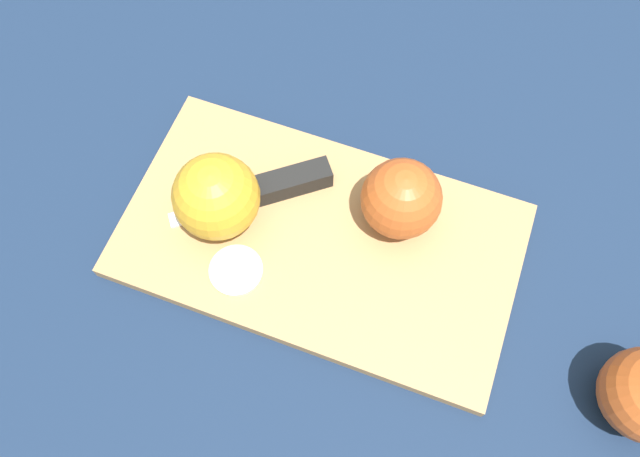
# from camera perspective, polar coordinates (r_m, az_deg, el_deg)

# --- Properties ---
(ground_plane) EXTENTS (4.00, 4.00, 0.00)m
(ground_plane) POSITION_cam_1_polar(r_m,az_deg,el_deg) (0.60, -0.00, -1.35)
(ground_plane) COLOR #14233D
(cutting_board) EXTENTS (0.37, 0.21, 0.01)m
(cutting_board) POSITION_cam_1_polar(r_m,az_deg,el_deg) (0.59, -0.00, -1.08)
(cutting_board) COLOR #A37A4C
(cutting_board) RESTS_ON ground_plane
(apple_half_left) EXTENTS (0.07, 0.07, 0.07)m
(apple_half_left) POSITION_cam_1_polar(r_m,az_deg,el_deg) (0.57, 7.41, 2.70)
(apple_half_left) COLOR #AD4C1E
(apple_half_left) RESTS_ON cutting_board
(apple_half_right) EXTENTS (0.08, 0.08, 0.08)m
(apple_half_right) POSITION_cam_1_polar(r_m,az_deg,el_deg) (0.57, -9.44, 2.87)
(apple_half_right) COLOR gold
(apple_half_right) RESTS_ON cutting_board
(knife) EXTENTS (0.14, 0.11, 0.02)m
(knife) POSITION_cam_1_polar(r_m,az_deg,el_deg) (0.60, -3.29, 4.07)
(knife) COLOR silver
(knife) RESTS_ON cutting_board
(apple_slice) EXTENTS (0.05, 0.05, 0.00)m
(apple_slice) POSITION_cam_1_polar(r_m,az_deg,el_deg) (0.58, -7.68, -3.83)
(apple_slice) COLOR beige
(apple_slice) RESTS_ON cutting_board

